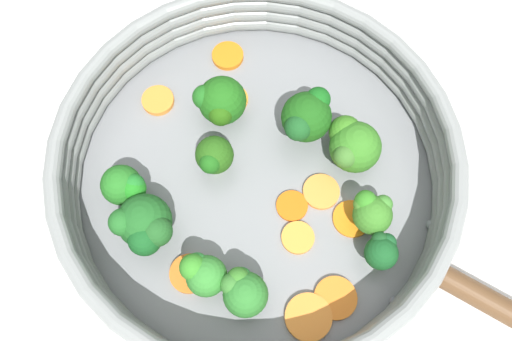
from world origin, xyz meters
The scene contains 25 objects.
ground_plane centered at (0.00, 0.00, 0.00)m, with size 4.00×4.00×0.00m, color white.
skillet centered at (0.00, 0.00, 0.01)m, with size 0.34×0.34×0.02m, color gray.
skillet_rim_wall centered at (0.00, 0.00, 0.05)m, with size 0.35×0.35×0.06m.
skillet_rivet_left centered at (0.14, -0.08, 0.02)m, with size 0.01×0.01×0.01m, color gray.
skillet_rivet_right centered at (0.16, -0.01, 0.02)m, with size 0.01×0.01×0.01m, color gray.
carrot_slice_0 centered at (0.06, 0.00, 0.02)m, with size 0.03×0.03×0.00m, color orange.
carrot_slice_1 centered at (-0.04, 0.07, 0.02)m, with size 0.03×0.03×0.00m, color orange.
carrot_slice_2 centered at (0.09, -0.02, 0.02)m, with size 0.03×0.03×0.00m, color orange.
carrot_slice_3 centered at (0.09, -0.09, 0.02)m, with size 0.04×0.04×0.00m, color orange.
carrot_slice_4 centered at (0.05, -0.05, 0.02)m, with size 0.03×0.03×0.00m, color orange.
carrot_slice_5 centered at (0.08, -0.11, 0.02)m, with size 0.04×0.04×0.01m, color orange.
carrot_slice_6 centered at (-0.03, -0.10, 0.02)m, with size 0.03×0.03×0.00m, color orange.
carrot_slice_7 centered at (-0.06, 0.12, 0.02)m, with size 0.03×0.03×0.01m, color orange.
carrot_slice_8 centered at (0.04, -0.02, 0.02)m, with size 0.03×0.03×0.00m, color orange.
carrot_slice_9 centered at (-0.11, 0.05, 0.02)m, with size 0.03×0.03×0.01m, color orange.
broccoli_floret_0 centered at (0.08, 0.04, 0.04)m, with size 0.05×0.05×0.05m.
broccoli_floret_1 centered at (0.03, 0.05, 0.05)m, with size 0.05×0.05×0.06m.
broccoli_floret_2 centered at (-0.05, 0.05, 0.04)m, with size 0.05×0.05×0.05m.
broccoli_floret_3 centered at (-0.04, 0.00, 0.04)m, with size 0.03×0.04×0.05m.
broccoli_floret_4 centered at (-0.02, -0.10, 0.04)m, with size 0.04×0.03×0.05m.
broccoli_floret_5 centered at (0.12, -0.05, 0.04)m, with size 0.03×0.03×0.04m.
broccoli_floret_6 centered at (0.02, -0.11, 0.04)m, with size 0.04×0.04×0.05m.
broccoli_floret_7 centered at (-0.08, -0.08, 0.05)m, with size 0.05×0.05×0.06m.
broccoli_floret_8 centered at (0.11, -0.02, 0.04)m, with size 0.04×0.04×0.04m.
broccoli_floret_9 centered at (-0.10, -0.05, 0.05)m, with size 0.04×0.04×0.05m.
Camera 1 is at (0.04, -0.16, 0.45)m, focal length 35.00 mm.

